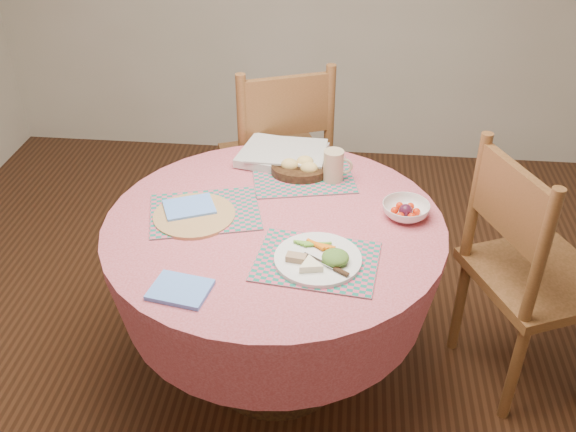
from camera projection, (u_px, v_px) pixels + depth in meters
The scene contains 15 objects.
ground at pixel (276, 368), 2.73m from camera, with size 4.00×4.00×0.00m, color #331C0F.
dining_table at pixel (275, 265), 2.42m from camera, with size 1.24×1.24×0.75m.
chair_right at pixel (528, 270), 2.41m from camera, with size 0.62×0.63×1.04m.
chair_back at pixel (278, 159), 3.12m from camera, with size 0.63×0.62×1.06m.
placemat_front at pixel (317, 261), 2.12m from camera, with size 0.40×0.30×0.01m, color #14735E.
placemat_left at pixel (205, 212), 2.37m from camera, with size 0.40×0.30×0.01m, color #14735E.
placemat_back at pixel (303, 177), 2.58m from camera, with size 0.40×0.30×0.01m, color #14735E.
wicker_trivet at pixel (194, 215), 2.34m from camera, with size 0.30×0.30×0.01m, color #A07245.
napkin_near at pixel (180, 290), 1.99m from camera, with size 0.18×0.14×0.01m, color #6196FA.
napkin_far at pixel (189, 207), 2.37m from camera, with size 0.18×0.14×0.01m, color #6196FA.
dinner_plate at pixel (320, 258), 2.10m from camera, with size 0.29×0.29×0.05m.
bread_bowl at pixel (300, 168), 2.58m from camera, with size 0.23×0.23×0.08m.
latte_mug at pixel (334, 166), 2.52m from camera, with size 0.12×0.08×0.13m.
fruit_bowl at pixel (406, 210), 2.33m from camera, with size 0.19×0.19×0.05m.
newspaper_stack at pixel (283, 154), 2.69m from camera, with size 0.39×0.33×0.04m.
Camera 1 is at (0.25, -1.90, 2.05)m, focal length 40.00 mm.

